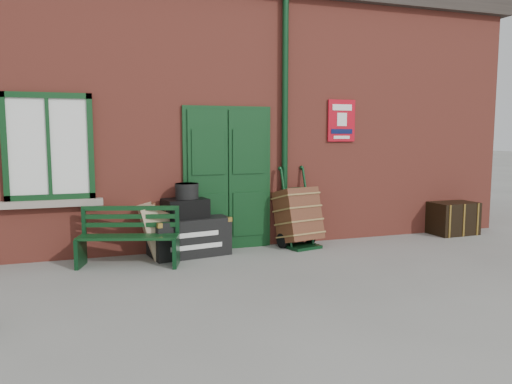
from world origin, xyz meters
name	(u,v)px	position (x,y,z in m)	size (l,w,h in m)	color
ground	(279,270)	(0.00, 0.00, 0.00)	(80.00, 80.00, 0.00)	gray
station_building	(214,117)	(0.00, 3.49, 2.16)	(10.30, 4.30, 4.36)	#A04233
bench	(129,235)	(-1.88, 0.92, 0.43)	(1.43, 0.80, 0.85)	#0E3316
houdini_trunk	(189,236)	(-0.98, 1.25, 0.29)	(1.15, 0.63, 0.57)	black
strongbox	(185,208)	(-1.03, 1.25, 0.72)	(0.63, 0.46, 0.29)	black
hatbox	(187,191)	(-1.00, 1.25, 0.98)	(0.34, 0.34, 0.23)	black
suitcase_back	(153,231)	(-1.52, 1.25, 0.40)	(0.22, 0.55, 0.78)	tan
suitcase_front	(165,234)	(-1.34, 1.24, 0.35)	(0.20, 0.50, 0.67)	tan
porter_trolley	(298,217)	(0.81, 1.23, 0.49)	(0.75, 0.79, 1.28)	black
dark_trunk	(453,218)	(3.92, 1.25, 0.29)	(0.82, 0.53, 0.59)	black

